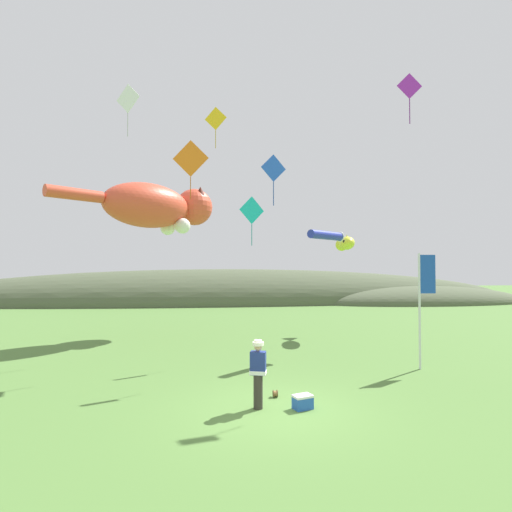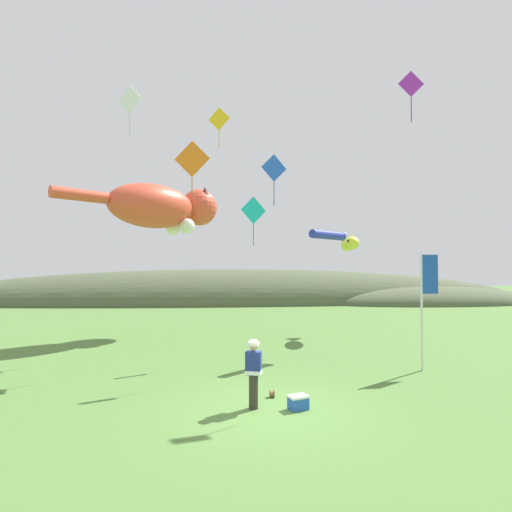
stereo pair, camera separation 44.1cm
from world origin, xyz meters
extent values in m
plane|color=#517A38|center=(0.00, 0.00, 0.00)|extent=(120.00, 120.00, 0.00)
ellipsoid|color=#4C563D|center=(0.00, 31.38, 0.00)|extent=(63.45, 11.57, 6.78)
ellipsoid|color=#4C563D|center=(19.89, 27.60, 0.00)|extent=(21.86, 7.54, 3.40)
cylinder|color=#332D28|center=(-0.42, 0.15, 0.44)|extent=(0.24, 0.24, 0.88)
cube|color=navy|center=(-0.42, 0.15, 1.18)|extent=(0.45, 0.34, 0.60)
cube|color=white|center=(-0.42, 0.15, 0.94)|extent=(0.48, 0.37, 0.10)
sphere|color=tan|center=(-0.42, 0.15, 1.59)|extent=(0.20, 0.20, 0.20)
cylinder|color=silver|center=(-0.42, 0.15, 1.68)|extent=(0.30, 0.30, 0.09)
cylinder|color=silver|center=(-0.42, 0.15, 1.74)|extent=(0.20, 0.20, 0.07)
cylinder|color=olive|center=(0.17, 0.99, 0.10)|extent=(0.11, 0.15, 0.15)
cylinder|color=brown|center=(0.12, 0.99, 0.10)|extent=(0.02, 0.20, 0.20)
cylinder|color=brown|center=(0.23, 0.99, 0.10)|extent=(0.02, 0.20, 0.20)
cube|color=blue|center=(0.72, -0.01, 0.15)|extent=(0.56, 0.46, 0.30)
cube|color=white|center=(0.72, -0.01, 0.33)|extent=(0.57, 0.47, 0.06)
cylinder|color=silver|center=(5.87, 3.37, 2.08)|extent=(0.08, 0.08, 4.17)
cube|color=#1E4CB2|center=(6.19, 3.37, 3.42)|extent=(0.60, 0.03, 1.40)
ellipsoid|color=#E04C33|center=(-4.82, 10.99, 6.86)|extent=(5.39, 5.05, 2.32)
ellipsoid|color=white|center=(-4.64, 11.13, 6.44)|extent=(3.35, 3.08, 1.28)
sphere|color=#E04C33|center=(-2.48, 12.88, 7.09)|extent=(2.09, 2.09, 2.09)
cone|color=#4E1A11|center=(-2.85, 13.33, 7.85)|extent=(1.04, 1.04, 0.70)
cone|color=#4E1A11|center=(-2.12, 12.44, 7.85)|extent=(1.04, 1.04, 0.70)
sphere|color=white|center=(-3.94, 12.61, 5.88)|extent=(0.84, 0.84, 0.84)
sphere|color=white|center=(-3.06, 11.52, 5.88)|extent=(0.84, 0.84, 0.84)
cylinder|color=#E04C33|center=(-7.71, 8.65, 6.98)|extent=(2.33, 2.04, 0.56)
ellipsoid|color=yellow|center=(5.76, 10.53, 4.94)|extent=(1.09, 2.12, 0.71)
cone|color=yellow|center=(5.99, 11.84, 4.94)|extent=(0.81, 0.76, 0.71)
cone|color=yellow|center=(5.75, 10.47, 5.24)|extent=(0.38, 0.38, 0.33)
sphere|color=black|center=(5.40, 9.92, 5.00)|extent=(0.17, 0.17, 0.17)
cylinder|color=#2633A5|center=(3.28, 6.23, 5.02)|extent=(1.95, 1.72, 0.36)
torus|color=white|center=(4.14, 6.95, 5.02)|extent=(0.33, 0.37, 0.44)
cube|color=white|center=(-4.75, 5.27, 10.09)|extent=(0.97, 0.60, 1.12)
cylinder|color=black|center=(-4.75, 5.28, 10.09)|extent=(0.65, 0.41, 0.02)
cube|color=#A9A9A9|center=(-4.75, 5.27, 9.08)|extent=(0.03, 0.02, 0.90)
cube|color=orange|center=(-2.41, 5.79, 8.01)|extent=(1.44, 0.34, 1.47)
cylinder|color=black|center=(-2.41, 5.80, 8.01)|extent=(0.97, 0.23, 0.02)
cube|color=#A95011|center=(-2.41, 5.79, 6.82)|extent=(0.03, 0.01, 0.90)
cube|color=blue|center=(0.72, 4.50, 7.39)|extent=(1.00, 0.31, 1.04)
cylinder|color=black|center=(0.72, 4.51, 7.39)|extent=(0.67, 0.21, 0.02)
cube|color=#1A3E97|center=(0.72, 4.50, 6.43)|extent=(0.03, 0.02, 0.90)
cube|color=yellow|center=(-1.34, 9.38, 11.00)|extent=(1.07, 0.47, 1.16)
cylinder|color=black|center=(-1.34, 9.39, 11.00)|extent=(0.72, 0.32, 0.02)
cube|color=#A98511|center=(-1.34, 9.38, 9.97)|extent=(0.03, 0.02, 0.90)
cube|color=purple|center=(5.42, 3.10, 10.15)|extent=(0.93, 0.08, 0.93)
cylinder|color=black|center=(5.42, 3.11, 10.15)|extent=(0.63, 0.06, 0.02)
cube|color=#6B1A7C|center=(5.42, 3.10, 9.24)|extent=(0.03, 0.01, 0.90)
cube|color=#19BFBF|center=(0.11, 6.29, 6.04)|extent=(1.09, 0.45, 1.17)
cylinder|color=black|center=(0.11, 6.30, 6.04)|extent=(0.73, 0.31, 0.02)
cube|color=#118585|center=(0.11, 6.29, 5.01)|extent=(0.03, 0.02, 0.90)
camera|label=1|loc=(-1.76, -10.22, 3.71)|focal=28.00mm
camera|label=2|loc=(-1.33, -10.27, 3.71)|focal=28.00mm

